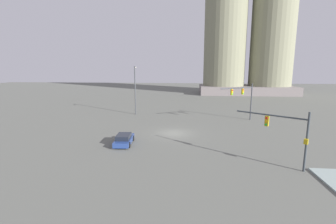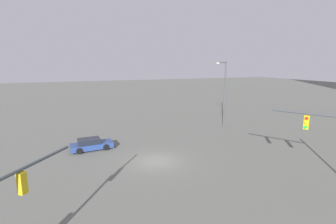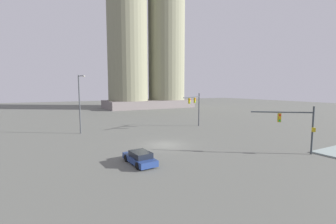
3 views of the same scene
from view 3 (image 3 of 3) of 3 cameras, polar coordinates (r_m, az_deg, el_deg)
The scene contains 6 objects.
ground_plane at distance 28.66m, azimuth -0.76°, elevation -8.24°, with size 226.11×226.11×0.00m, color #5F6059.
traffic_signal_near_corner at distance 27.83m, azimuth 29.55°, elevation -2.28°, with size 5.17×4.27×5.14m.
traffic_signal_opposite_side at distance 41.21m, azimuth 6.83°, elevation 2.04°, with size 5.69×3.49×6.19m.
streetlamp_curved_arm at distance 37.55m, azimuth -21.20°, elevation 2.65°, with size 0.86×1.99×9.07m.
highrise_twin_tower at distance 88.24m, azimuth -5.13°, elevation 20.18°, with size 31.40×15.88×58.55m.
sedan_car_approaching at distance 21.71m, azimuth -7.09°, elevation -11.34°, with size 2.05×4.32×1.21m.
Camera 3 is at (-12.94, -24.61, 6.96)m, focal length 24.29 mm.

